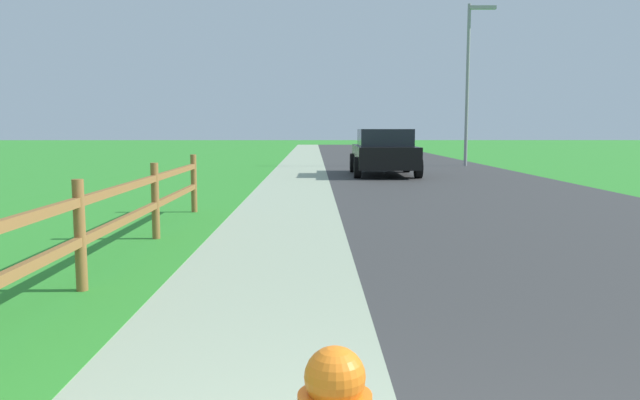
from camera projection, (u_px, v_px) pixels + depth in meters
name	position (u px, v px, depth m)	size (l,w,h in m)	color
ground_plane	(324.00, 165.00, 26.59)	(120.00, 120.00, 0.00)	green
road_asphalt	(399.00, 163.00, 28.61)	(7.00, 66.00, 0.01)	#393939
curb_concrete	(259.00, 163.00, 28.54)	(6.00, 66.00, 0.01)	#9FAE91
grass_verge	(226.00, 163.00, 28.52)	(5.00, 66.00, 0.00)	green
rail_fence	(80.00, 226.00, 5.92)	(0.11, 11.49, 1.09)	brown
parked_suv_black	(384.00, 152.00, 20.93)	(2.21, 4.43, 1.56)	black
street_lamp	(470.00, 71.00, 25.81)	(1.17, 0.20, 6.70)	gray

